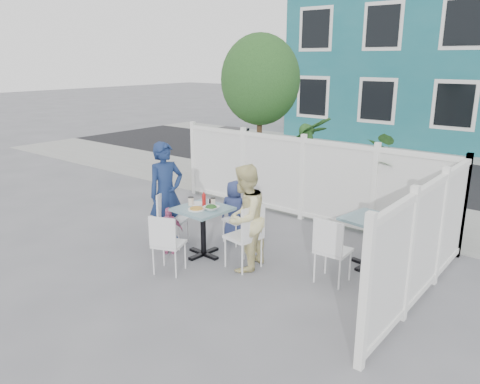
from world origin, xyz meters
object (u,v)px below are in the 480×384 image
Objects in this scene: toddler at (169,230)px; chair_back at (240,214)px; main_table at (203,219)px; boy at (234,210)px; utility_cabinet at (232,155)px; man at (166,193)px; chair_near at (166,240)px; spare_table at (370,229)px; woman at (245,218)px; chair_right at (247,232)px; chair_left at (169,215)px.

chair_back is at bearing 18.47° from toddler.
boy reaches higher than main_table.
utility_cabinet is 4.52m from man.
boy is at bearing -30.64° from man.
chair_near is at bearing -87.26° from toddler.
spare_table is 0.53× the size of woman.
chair_right is 1.20× the size of chair_back.
chair_right is at bearing 120.08° from boy.
chair_left is 1.20× the size of toddler.
chair_left reaches higher than spare_table.
utility_cabinet reaches higher than spare_table.
boy is at bearing 72.51° from chair_near.
spare_table is at bearing 93.28° from chair_left.
main_table is 0.84m from chair_near.
woman is at bearing 142.79° from chair_back.
woman is 1.22m from boy.
man is (-0.11, 0.05, 0.34)m from chair_left.
boy reaches higher than spare_table.
chair_left is 0.90× the size of chair_right.
main_table is 2.57m from spare_table.
utility_cabinet is 5.70m from chair_near.
utility_cabinet is 1.51× the size of spare_table.
toddler is at bearing 49.21° from boy.
man reaches higher than utility_cabinet.
chair_left is at bearing -156.53° from spare_table.
chair_back is (-0.78, 0.79, -0.10)m from chair_right.
chair_back is 1.29m from man.
chair_right reaches higher than chair_left.
chair_left is at bearing 56.24° from chair_back.
chair_right is 1.11× the size of chair_near.
boy is at bearing 25.17° from toddler.
toddler is at bearing -68.95° from utility_cabinet.
chair_left is at bearing 113.35° from chair_near.
chair_back is 1.10× the size of toddler.
chair_right reaches higher than main_table.
main_table is at bearing 75.71° from boy.
chair_near is 1.69m from boy.
spare_table is 1.00× the size of chair_back.
man is (-0.85, 0.02, 0.25)m from main_table.
toddler is (0.22, -0.23, -0.15)m from chair_left.
man is 0.66m from toddler.
chair_left reaches higher than toddler.
main_table is 0.50× the size of woman.
spare_table is at bearing 119.99° from woman.
chair_near reaches higher than main_table.
utility_cabinet reaches higher than chair_near.
main_table is 0.95× the size of chair_back.
boy is (0.68, 0.88, -0.01)m from chair_left.
chair_back is 1.66m from chair_near.
man reaches higher than spare_table.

